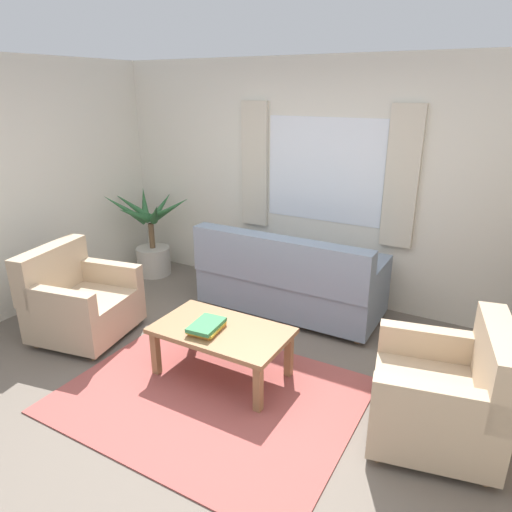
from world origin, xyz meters
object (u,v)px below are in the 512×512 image
(book_stack_on_table, at_px, (207,327))
(potted_plant, at_px, (151,240))
(coffee_table, at_px, (221,335))
(couch, at_px, (288,281))
(armchair_left, at_px, (79,301))
(armchair_right, at_px, (445,395))

(book_stack_on_table, distance_m, potted_plant, 2.48)
(coffee_table, height_order, potted_plant, potted_plant)
(couch, distance_m, armchair_left, 2.09)
(armchair_right, xyz_separation_m, potted_plant, (-3.74, 1.34, 0.10))
(coffee_table, bearing_deg, armchair_right, 3.82)
(armchair_left, xyz_separation_m, coffee_table, (1.57, 0.10, 0.03))
(armchair_left, relative_size, book_stack_on_table, 2.93)
(coffee_table, xyz_separation_m, book_stack_on_table, (-0.08, -0.08, 0.09))
(armchair_left, relative_size, armchair_right, 0.99)
(coffee_table, distance_m, potted_plant, 2.49)
(couch, xyz_separation_m, armchair_right, (1.74, -1.19, -0.01))
(coffee_table, bearing_deg, potted_plant, 144.39)
(couch, height_order, coffee_table, couch)
(couch, distance_m, book_stack_on_table, 1.39)
(book_stack_on_table, height_order, potted_plant, potted_plant)
(armchair_right, distance_m, book_stack_on_table, 1.81)
(armchair_right, bearing_deg, coffee_table, -97.97)
(couch, relative_size, book_stack_on_table, 5.72)
(armchair_left, distance_m, potted_plant, 1.62)
(couch, bearing_deg, armchair_right, 145.58)
(coffee_table, relative_size, book_stack_on_table, 3.31)
(couch, xyz_separation_m, coffee_table, (0.03, -1.30, 0.01))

